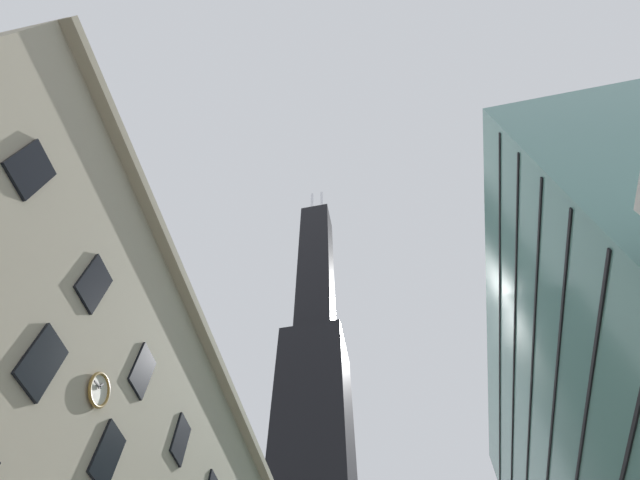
{
  "coord_description": "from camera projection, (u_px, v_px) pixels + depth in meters",
  "views": [
    {
      "loc": [
        0.1,
        -6.55,
        1.3
      ],
      "look_at": [
        -3.97,
        14.06,
        35.23
      ],
      "focal_mm": 26.96,
      "sensor_mm": 36.0,
      "label": 1
    }
  ],
  "objects": []
}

